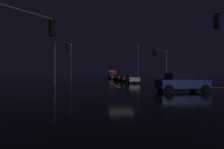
# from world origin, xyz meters

# --- Properties ---
(ground) EXTENTS (120.00, 120.00, 0.10)m
(ground) POSITION_xyz_m (0.00, 0.00, -0.05)
(ground) COLOR black
(stop_line_north) EXTENTS (0.35, 14.80, 0.01)m
(stop_line_north) POSITION_xyz_m (0.00, 8.62, 0.00)
(stop_line_north) COLOR white
(stop_line_north) RESTS_ON ground
(centre_line_ns) EXTENTS (22.00, 0.15, 0.01)m
(centre_line_ns) POSITION_xyz_m (0.00, 20.22, 0.00)
(centre_line_ns) COLOR yellow
(centre_line_ns) RESTS_ON ground
(crosswalk_bar_east) EXTENTS (14.80, 0.40, 0.01)m
(crosswalk_bar_east) POSITION_xyz_m (8.72, 0.00, 0.00)
(crosswalk_bar_east) COLOR white
(crosswalk_bar_east) RESTS_ON ground
(sedan_silver) EXTENTS (2.02, 4.33, 1.57)m
(sedan_silver) POSITION_xyz_m (3.71, 11.40, 0.80)
(sedan_silver) COLOR #B7B7BC
(sedan_silver) RESTS_ON ground
(sedan_green) EXTENTS (2.02, 4.33, 1.57)m
(sedan_green) POSITION_xyz_m (3.68, 17.42, 0.80)
(sedan_green) COLOR #14512D
(sedan_green) RESTS_ON ground
(sedan_red) EXTENTS (2.02, 4.33, 1.57)m
(sedan_red) POSITION_xyz_m (3.37, 23.21, 0.80)
(sedan_red) COLOR maroon
(sedan_red) RESTS_ON ground
(sedan_orange) EXTENTS (2.02, 4.33, 1.57)m
(sedan_orange) POSITION_xyz_m (3.40, 28.44, 0.80)
(sedan_orange) COLOR #C66014
(sedan_orange) RESTS_ON ground
(sedan_black) EXTENTS (2.02, 4.33, 1.57)m
(sedan_black) POSITION_xyz_m (3.91, 34.35, 0.80)
(sedan_black) COLOR black
(sedan_black) RESTS_ON ground
(sedan_gray) EXTENTS (2.02, 4.33, 1.57)m
(sedan_gray) POSITION_xyz_m (3.49, 40.79, 0.80)
(sedan_gray) COLOR slate
(sedan_gray) RESTS_ON ground
(box_truck) EXTENTS (2.68, 8.28, 3.08)m
(box_truck) POSITION_xyz_m (3.74, 48.58, 1.71)
(box_truck) COLOR red
(box_truck) RESTS_ON ground
(sedan_blue_crossing) EXTENTS (4.33, 2.02, 1.57)m
(sedan_blue_crossing) POSITION_xyz_m (4.67, -3.70, 0.80)
(sedan_blue_crossing) COLOR navy
(sedan_blue_crossing) RESTS_ON ground
(traffic_signal_sw) EXTENTS (3.71, 3.71, 5.54)m
(traffic_signal_sw) POSITION_xyz_m (-7.48, -7.48, 3.88)
(traffic_signal_sw) COLOR #4C4C51
(traffic_signal_sw) RESTS_ON ground
(traffic_signal_ne) EXTENTS (3.52, 3.52, 5.57)m
(traffic_signal_ne) POSITION_xyz_m (7.57, 7.57, 3.89)
(traffic_signal_ne) COLOR #4C4C51
(traffic_signal_ne) RESTS_ON ground
(traffic_signal_nw) EXTENTS (2.63, 2.63, 6.39)m
(traffic_signal_nw) POSITION_xyz_m (-8.05, 8.05, 4.35)
(traffic_signal_nw) COLOR #4C4C51
(traffic_signal_nw) RESTS_ON ground
(streetlamp_right_far) EXTENTS (0.44, 0.44, 10.11)m
(streetlamp_right_far) POSITION_xyz_m (9.72, 30.22, 5.76)
(streetlamp_right_far) COLOR #424247
(streetlamp_right_far) RESTS_ON ground
(streetlamp_left_far) EXTENTS (0.44, 0.44, 10.30)m
(streetlamp_left_far) POSITION_xyz_m (-9.72, 30.22, 5.86)
(streetlamp_left_far) COLOR #424247
(streetlamp_left_far) RESTS_ON ground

